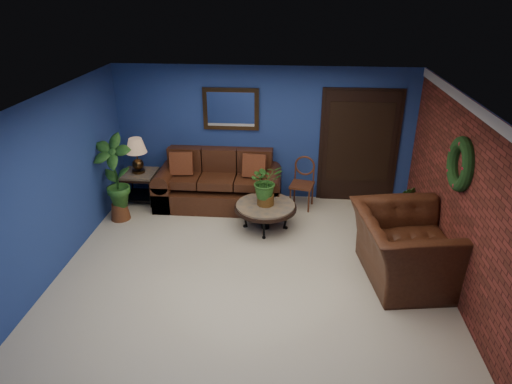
# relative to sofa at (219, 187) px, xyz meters

# --- Properties ---
(floor) EXTENTS (5.50, 5.50, 0.00)m
(floor) POSITION_rel_sofa_xyz_m (0.80, -2.09, -0.34)
(floor) COLOR beige
(floor) RESTS_ON ground
(wall_back) EXTENTS (5.50, 0.04, 2.50)m
(wall_back) POSITION_rel_sofa_xyz_m (0.80, 0.41, 0.91)
(wall_back) COLOR navy
(wall_back) RESTS_ON ground
(wall_left) EXTENTS (0.04, 5.00, 2.50)m
(wall_left) POSITION_rel_sofa_xyz_m (-1.95, -2.09, 0.91)
(wall_left) COLOR navy
(wall_left) RESTS_ON ground
(wall_right_brick) EXTENTS (0.04, 5.00, 2.50)m
(wall_right_brick) POSITION_rel_sofa_xyz_m (3.55, -2.09, 0.91)
(wall_right_brick) COLOR maroon
(wall_right_brick) RESTS_ON ground
(ceiling) EXTENTS (5.50, 5.00, 0.02)m
(ceiling) POSITION_rel_sofa_xyz_m (0.80, -2.09, 2.16)
(ceiling) COLOR silver
(ceiling) RESTS_ON wall_back
(crown_molding) EXTENTS (0.03, 5.00, 0.14)m
(crown_molding) POSITION_rel_sofa_xyz_m (3.52, -2.09, 2.09)
(crown_molding) COLOR white
(crown_molding) RESTS_ON wall_right_brick
(wall_mirror) EXTENTS (1.02, 0.06, 0.77)m
(wall_mirror) POSITION_rel_sofa_xyz_m (0.20, 0.37, 1.38)
(wall_mirror) COLOR #3F2814
(wall_mirror) RESTS_ON wall_back
(closet_door) EXTENTS (1.44, 0.06, 2.18)m
(closet_door) POSITION_rel_sofa_xyz_m (2.55, 0.38, 0.71)
(closet_door) COLOR black
(closet_door) RESTS_ON wall_back
(wreath) EXTENTS (0.16, 0.72, 0.72)m
(wreath) POSITION_rel_sofa_xyz_m (3.49, -2.04, 1.36)
(wreath) COLOR black
(wreath) RESTS_ON wall_right_brick
(sofa) EXTENTS (2.28, 0.99, 1.03)m
(sofa) POSITION_rel_sofa_xyz_m (0.00, 0.00, 0.00)
(sofa) COLOR #402112
(sofa) RESTS_ON ground
(coffee_table) EXTENTS (1.04, 1.04, 0.45)m
(coffee_table) POSITION_rel_sofa_xyz_m (0.92, -0.89, 0.05)
(coffee_table) COLOR #4E4844
(coffee_table) RESTS_ON ground
(end_table) EXTENTS (0.65, 0.65, 0.59)m
(end_table) POSITION_rel_sofa_xyz_m (-1.50, -0.04, 0.12)
(end_table) COLOR #4E4844
(end_table) RESTS_ON ground
(table_lamp) EXTENTS (0.38, 0.38, 0.64)m
(table_lamp) POSITION_rel_sofa_xyz_m (-1.50, -0.04, 0.67)
(table_lamp) COLOR #3F2814
(table_lamp) RESTS_ON end_table
(side_chair) EXTENTS (0.48, 0.48, 0.95)m
(side_chair) POSITION_rel_sofa_xyz_m (1.55, 0.03, 0.20)
(side_chair) COLOR #592B19
(side_chair) RESTS_ON ground
(armchair) EXTENTS (1.52, 1.67, 0.97)m
(armchair) POSITION_rel_sofa_xyz_m (2.95, -2.15, 0.15)
(armchair) COLOR #402112
(armchair) RESTS_ON ground
(coffee_plant) EXTENTS (0.66, 0.62, 0.72)m
(coffee_plant) POSITION_rel_sofa_xyz_m (0.92, -0.89, 0.50)
(coffee_plant) COLOR brown
(coffee_plant) RESTS_ON coffee_table
(floor_plant) EXTENTS (0.40, 0.32, 0.86)m
(floor_plant) POSITION_rel_sofa_xyz_m (3.15, -0.84, 0.11)
(floor_plant) COLOR brown
(floor_plant) RESTS_ON ground
(tall_plant) EXTENTS (0.75, 0.57, 1.53)m
(tall_plant) POSITION_rel_sofa_xyz_m (-1.65, -0.77, 0.49)
(tall_plant) COLOR brown
(tall_plant) RESTS_ON ground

